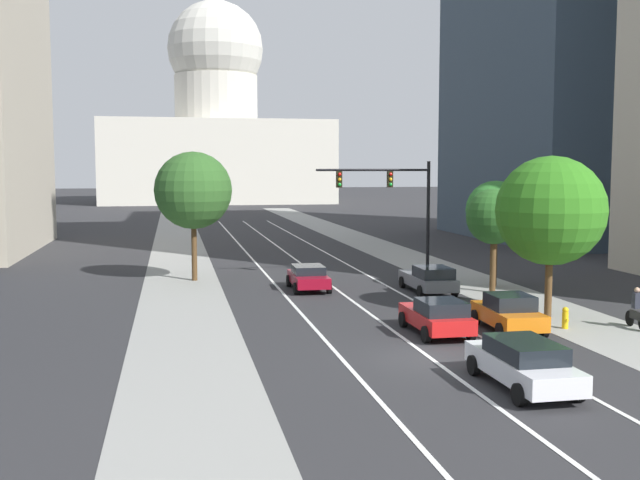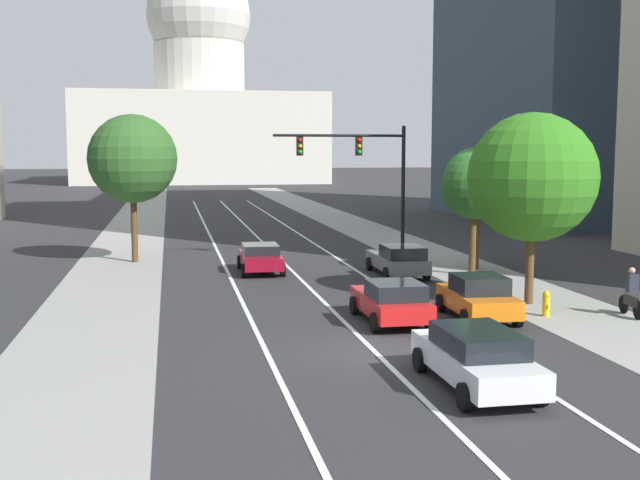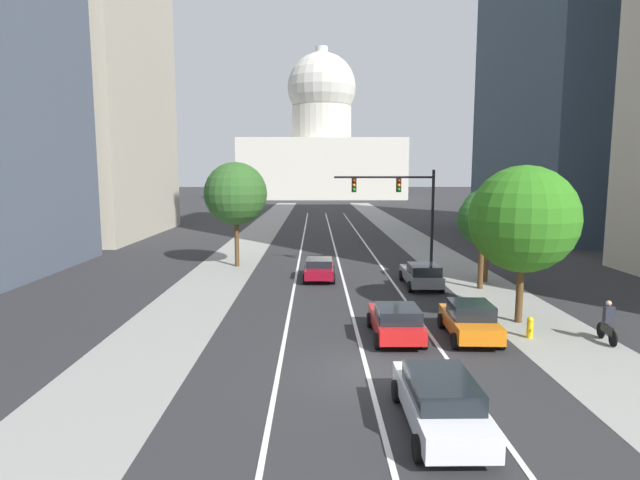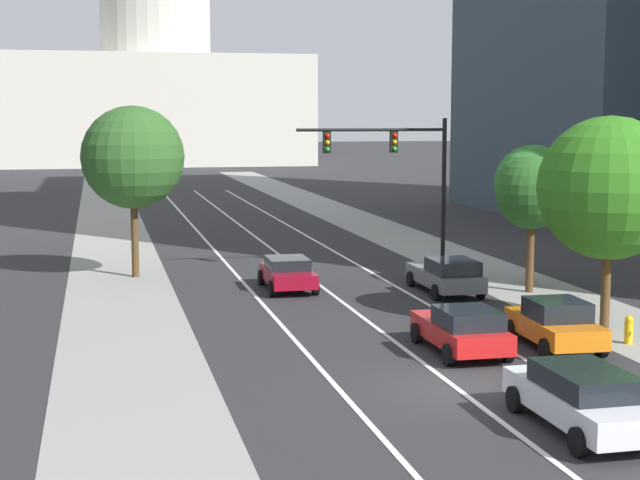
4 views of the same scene
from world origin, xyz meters
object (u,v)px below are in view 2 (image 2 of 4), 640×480
at_px(capitol_building, 200,101).
at_px(car_gray, 398,260).
at_px(car_orange, 478,297).
at_px(traffic_signal_mast, 365,165).
at_px(street_tree_far_right, 474,188).
at_px(street_tree_near_right, 477,181).
at_px(street_tree_mid_right, 532,178).
at_px(car_red, 392,301).
at_px(car_crimson, 260,257).
at_px(fire_hydrant, 546,303).
at_px(cyclist, 632,292).
at_px(street_tree_near_left, 132,159).
at_px(car_white, 476,357).

relative_size(capitol_building, car_gray, 9.05).
bearing_deg(car_orange, traffic_signal_mast, 3.71).
distance_m(capitol_building, street_tree_far_right, 111.92).
bearing_deg(car_gray, capitol_building, 3.17).
bearing_deg(capitol_building, traffic_signal_mast, -87.66).
height_order(car_orange, street_tree_near_right, street_tree_near_right).
height_order(car_orange, street_tree_mid_right, street_tree_mid_right).
distance_m(car_red, street_tree_near_right, 13.70).
xyz_separation_m(car_gray, street_tree_mid_right, (2.92, -7.34, 3.97)).
xyz_separation_m(car_red, street_tree_near_right, (7.35, 11.02, 3.50)).
distance_m(car_crimson, fire_hydrant, 14.63).
bearing_deg(car_gray, traffic_signal_mast, 3.61).
xyz_separation_m(cyclist, street_tree_near_right, (-1.06, 11.60, 3.40)).
bearing_deg(street_tree_near_left, fire_hydrant, -48.56).
bearing_deg(fire_hydrant, capitol_building, 93.36).
relative_size(car_white, street_tree_mid_right, 0.66).
xyz_separation_m(car_white, street_tree_far_right, (6.41, 16.52, 3.25)).
bearing_deg(car_crimson, street_tree_far_right, -105.13).
distance_m(car_orange, street_tree_near_right, 12.31).
relative_size(capitol_building, car_red, 10.28).
bearing_deg(street_tree_near_left, capitol_building, 85.87).
height_order(car_red, street_tree_mid_right, street_tree_mid_right).
bearing_deg(street_tree_far_right, street_tree_near_right, 64.06).
bearing_deg(capitol_building, car_gray, -87.63).
height_order(capitol_building, street_tree_far_right, capitol_building).
distance_m(car_white, fire_hydrant, 9.27).
bearing_deg(street_tree_near_right, street_tree_near_left, 161.53).
relative_size(traffic_signal_mast, fire_hydrant, 7.70).
bearing_deg(street_tree_near_left, car_crimson, -37.94).
relative_size(car_white, car_orange, 1.15).
xyz_separation_m(car_white, street_tree_near_left, (-9.02, 23.92, 4.52)).
bearing_deg(traffic_signal_mast, cyclist, -70.21).
xyz_separation_m(car_gray, fire_hydrant, (2.49, -9.60, -0.29)).
relative_size(traffic_signal_mast, cyclist, 4.08).
bearing_deg(street_tree_mid_right, traffic_signal_mast, 103.97).
xyz_separation_m(car_crimson, cyclist, (11.46, -12.42, 0.14)).
xyz_separation_m(car_gray, street_tree_far_right, (3.36, -0.50, 3.27)).
height_order(traffic_signal_mast, fire_hydrant, traffic_signal_mast).
height_order(car_white, cyclist, cyclist).
bearing_deg(street_tree_near_right, car_white, -111.72).
bearing_deg(street_tree_near_right, traffic_signal_mast, 138.44).
relative_size(capitol_building, cyclist, 25.30).
bearing_deg(car_orange, fire_hydrant, -87.82).
height_order(car_orange, fire_hydrant, car_orange).
bearing_deg(street_tree_near_right, car_gray, -161.66).
distance_m(cyclist, street_tree_near_left, 24.79).
height_order(street_tree_near_left, street_tree_far_right, street_tree_near_left).
height_order(car_gray, car_red, car_gray).
relative_size(car_crimson, car_orange, 1.02).
bearing_deg(car_crimson, traffic_signal_mast, -59.89).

